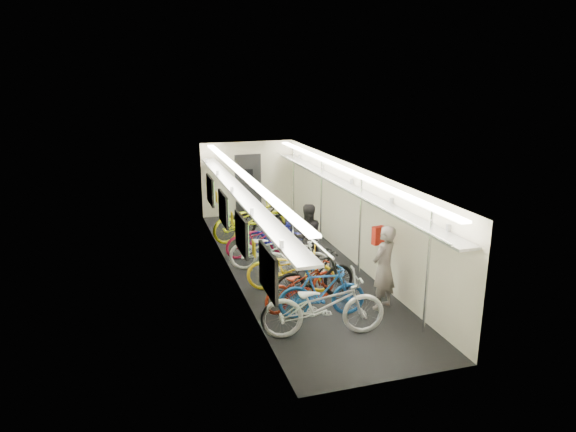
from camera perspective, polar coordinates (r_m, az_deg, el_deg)
train_car_shell at (r=12.51m, az=-1.92°, el=2.44°), size 10.00×10.00×10.00m
bicycle_0 at (r=9.14m, az=3.91°, el=-9.84°), size 2.30×1.10×1.16m
bicycle_1 at (r=9.82m, az=3.79°, el=-8.41°), size 1.74×0.70×1.01m
bicycle_2 at (r=10.25m, az=1.43°, el=-7.59°), size 1.87×1.21×0.93m
bicycle_3 at (r=10.47m, az=2.97°, el=-6.63°), size 1.85×0.71×1.09m
bicycle_4 at (r=10.93m, az=0.29°, el=-5.90°), size 2.00×1.32×0.99m
bicycle_5 at (r=11.67m, az=0.85°, el=-4.65°), size 1.60×0.83×0.92m
bicycle_6 at (r=12.08m, az=-1.93°, el=-3.68°), size 2.08×1.25×1.03m
bicycle_7 at (r=13.04m, az=-1.45°, el=-2.32°), size 1.68×1.10×0.98m
bicycle_8 at (r=13.03m, az=-3.24°, el=-2.47°), size 1.83×0.83×0.93m
bicycle_9 at (r=14.53m, az=-2.76°, el=-0.24°), size 1.87×1.03×1.08m
bicycle_10 at (r=14.26m, az=-4.28°, el=-0.43°), size 2.30×1.19×1.15m
passenger_near at (r=10.19m, az=10.60°, el=-5.66°), size 0.74×0.66×1.70m
passenger_mid at (r=12.05m, az=2.13°, el=-2.32°), size 0.78×0.61×1.59m
backpack at (r=10.71m, az=10.03°, el=-2.14°), size 0.28×0.19×0.38m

